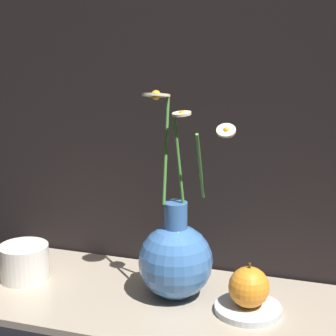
{
  "coord_description": "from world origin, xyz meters",
  "views": [
    {
      "loc": [
        0.26,
        -0.8,
        0.44
      ],
      "look_at": [
        0.0,
        0.0,
        0.23
      ],
      "focal_mm": 60.0,
      "sensor_mm": 36.0,
      "label": 1
    }
  ],
  "objects": [
    {
      "name": "shelf",
      "position": [
        0.0,
        0.0,
        0.01
      ],
      "size": [
        0.7,
        0.28,
        0.01
      ],
      "color": "tan",
      "rests_on": "ground_plane"
    },
    {
      "name": "saucer_plate",
      "position": [
        0.13,
        -0.0,
        0.02
      ],
      "size": [
        0.11,
        0.11,
        0.01
      ],
      "color": "silver",
      "rests_on": "shelf"
    },
    {
      "name": "yellow_mug",
      "position": [
        -0.26,
        0.0,
        0.04
      ],
      "size": [
        0.1,
        0.09,
        0.06
      ],
      "color": "silver",
      "rests_on": "shelf"
    },
    {
      "name": "ground_plane",
      "position": [
        0.0,
        0.0,
        0.0
      ],
      "size": [
        6.0,
        6.0,
        0.0
      ],
      "primitive_type": "plane",
      "color": "black"
    },
    {
      "name": "vase_with_flowers",
      "position": [
        0.01,
        0.02,
        0.08
      ],
      "size": [
        0.15,
        0.12,
        0.34
      ],
      "color": "#3F72B7",
      "rests_on": "shelf"
    },
    {
      "name": "orange_fruit",
      "position": [
        0.13,
        -0.0,
        0.05
      ],
      "size": [
        0.06,
        0.06,
        0.07
      ],
      "color": "orange",
      "rests_on": "saucer_plate"
    }
  ]
}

